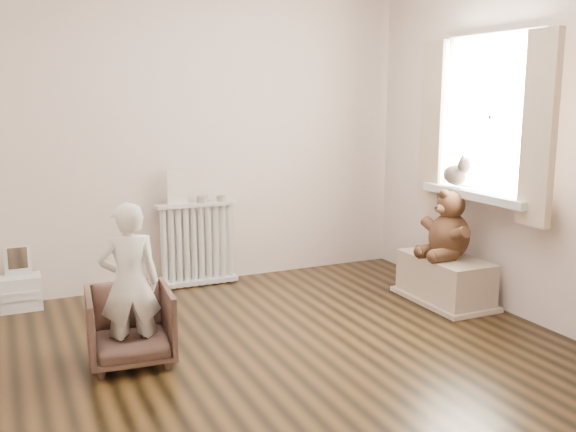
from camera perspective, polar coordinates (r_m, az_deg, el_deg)
name	(u,v)px	position (r m, az deg, el deg)	size (l,w,h in m)	color
floor	(296,354)	(4.16, 0.70, -12.13)	(3.60, 3.60, 0.01)	black
back_wall	(206,132)	(5.52, -7.30, 7.40)	(3.60, 0.02, 2.60)	silver
front_wall	(518,189)	(2.36, 19.75, 2.24)	(3.60, 0.02, 2.60)	silver
right_wall	(525,140)	(4.89, 20.33, 6.37)	(0.02, 3.60, 2.60)	silver
window	(493,117)	(5.07, 17.73, 8.37)	(0.03, 0.90, 1.10)	white
window_sill	(479,195)	(5.07, 16.59, 1.83)	(0.22, 1.10, 0.06)	silver
curtain_left	(539,129)	(4.59, 21.44, 7.17)	(0.06, 0.26, 1.30)	beige
curtain_right	(433,122)	(5.44, 12.77, 8.12)	(0.06, 0.26, 1.30)	beige
radiator	(197,241)	(5.50, -8.05, -2.22)	(0.68, 0.13, 0.72)	silver
paper_doll	(178,187)	(5.37, -9.79, 2.55)	(0.17, 0.02, 0.29)	beige
tin_a	(202,199)	(5.45, -7.62, 1.50)	(0.10, 0.10, 0.06)	#A59E8C
tin_b	(221,198)	(5.50, -5.95, 1.56)	(0.08, 0.08, 0.04)	#A59E8C
toy_vanity	(19,274)	(5.29, -22.80, -4.79)	(0.30, 0.22, 0.48)	silver
armchair	(130,326)	(4.07, -13.86, -9.46)	(0.50, 0.51, 0.47)	#51372D
child	(130,284)	(3.94, -13.90, -5.87)	(0.36, 0.24, 0.99)	white
toy_bench	(445,277)	(5.23, 13.79, -5.26)	(0.41, 0.77, 0.36)	#BEAC94
teddy_bear	(450,219)	(5.12, 14.22, -0.23)	(0.44, 0.34, 0.54)	#351F12
plush_cat	(457,174)	(5.23, 14.78, 3.64)	(0.18, 0.29, 0.25)	#6C625C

